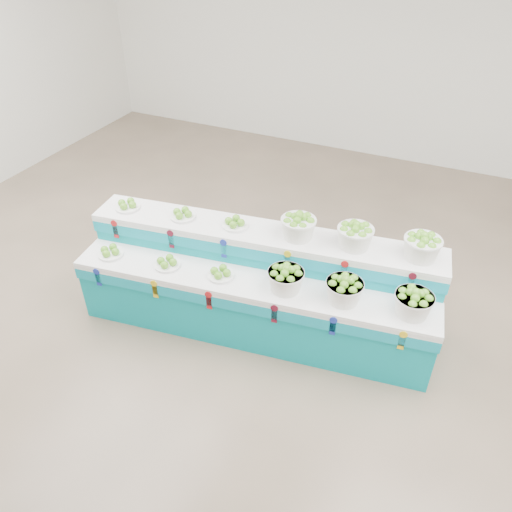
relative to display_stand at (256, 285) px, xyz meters
name	(u,v)px	position (x,y,z in m)	size (l,w,h in m)	color
ground	(245,342)	(0.02, -0.32, -0.51)	(10.00, 10.00, 0.00)	brown
back_wall	(385,31)	(0.02, 4.68, 1.49)	(10.00, 10.00, 0.00)	silver
display_stand	(256,285)	(0.00, 0.00, 0.00)	(3.57, 0.92, 1.02)	#0994A0
plate_lower_left	(110,251)	(-1.44, -0.41, 0.26)	(0.26, 0.26, 0.10)	white
plate_lower_mid	(167,262)	(-0.81, -0.33, 0.26)	(0.26, 0.26, 0.10)	white
plate_lower_right	(221,272)	(-0.26, -0.26, 0.26)	(0.26, 0.26, 0.10)	white
basket_lower_left	(286,278)	(0.38, -0.17, 0.33)	(0.34, 0.34, 0.25)	silver
basket_lower_mid	(344,290)	(0.91, -0.10, 0.33)	(0.34, 0.34, 0.25)	silver
basket_lower_right	(413,303)	(1.51, -0.03, 0.33)	(0.34, 0.34, 0.25)	silver
plate_upper_left	(127,204)	(-1.50, 0.03, 0.56)	(0.26, 0.26, 0.10)	white
plate_upper_mid	(183,213)	(-0.87, 0.11, 0.56)	(0.26, 0.26, 0.10)	white
plate_upper_right	(235,222)	(-0.31, 0.18, 0.56)	(0.26, 0.26, 0.10)	white
basket_upper_left	(298,226)	(0.32, 0.26, 0.63)	(0.34, 0.34, 0.25)	silver
basket_upper_mid	(355,235)	(0.86, 0.33, 0.63)	(0.34, 0.34, 0.25)	silver
basket_upper_right	(422,246)	(1.45, 0.41, 0.63)	(0.34, 0.34, 0.25)	silver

